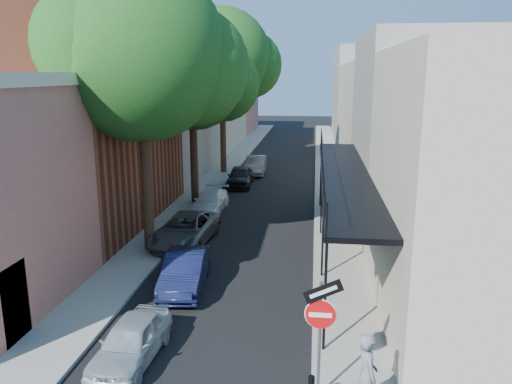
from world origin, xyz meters
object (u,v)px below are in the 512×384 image
(parked_car_b, at_px, (185,271))
(parked_car_c, at_px, (185,230))
(pedestrian, at_px, (367,375))
(oak_far, at_px, (229,59))
(parked_car_a, at_px, (131,341))
(sign_post, at_px, (321,319))
(parked_car_e, at_px, (240,176))
(parked_car_f, at_px, (256,165))
(oak_mid, at_px, (200,78))
(oak_near, at_px, (153,57))
(parked_car_d, at_px, (210,201))

(parked_car_b, bearing_deg, parked_car_c, 99.17)
(parked_car_b, xyz_separation_m, pedestrian, (5.55, -6.11, 0.43))
(oak_far, xyz_separation_m, parked_car_a, (1.72, -25.22, -7.70))
(sign_post, distance_m, parked_car_e, 22.48)
(parked_car_b, distance_m, parked_car_e, 16.23)
(parked_car_b, height_order, parked_car_c, parked_car_c)
(oak_far, relative_size, parked_car_f, 2.98)
(oak_far, relative_size, parked_car_b, 3.12)
(pedestrian, bearing_deg, oak_mid, 9.05)
(oak_near, distance_m, oak_far, 17.01)
(oak_near, bearing_deg, parked_car_d, 82.96)
(oak_near, bearing_deg, parked_car_a, -78.08)
(parked_car_a, xyz_separation_m, parked_car_f, (0.23, 25.00, 0.10))
(parked_car_c, distance_m, parked_car_f, 15.95)
(oak_far, xyz_separation_m, parked_car_b, (1.95, -20.66, -7.63))
(parked_car_d, bearing_deg, parked_car_e, 85.04)
(oak_near, height_order, pedestrian, oak_near)
(oak_mid, height_order, parked_car_f, oak_mid)
(oak_far, bearing_deg, parked_car_d, -86.00)
(parked_car_d, bearing_deg, parked_car_b, -81.99)
(oak_far, distance_m, parked_car_f, 7.85)
(parked_car_f, bearing_deg, oak_far, 171.67)
(oak_mid, xyz_separation_m, parked_car_c, (0.84, -7.09, -6.41))
(oak_mid, distance_m, parked_car_b, 13.43)
(oak_near, bearing_deg, parked_car_b, -61.68)
(oak_mid, relative_size, oak_far, 0.86)
(parked_car_e, height_order, pedestrian, pedestrian)
(sign_post, xyz_separation_m, parked_car_c, (-5.73, 10.16, -1.39))
(parked_car_b, distance_m, parked_car_f, 20.44)
(parked_car_c, height_order, parked_car_d, parked_car_c)
(oak_mid, xyz_separation_m, oak_far, (0.06, 9.04, 1.20))
(parked_car_c, relative_size, parked_car_e, 1.20)
(parked_car_e, height_order, parked_car_f, parked_car_f)
(oak_mid, xyz_separation_m, parked_car_f, (2.02, 8.82, -6.40))
(parked_car_a, xyz_separation_m, pedestrian, (5.79, -1.54, 0.50))
(sign_post, relative_size, oak_near, 0.26)
(sign_post, bearing_deg, parked_car_b, 128.96)
(oak_far, bearing_deg, sign_post, -76.09)
(oak_mid, distance_m, pedestrian, 20.19)
(sign_post, bearing_deg, oak_mid, 110.86)
(oak_far, xyz_separation_m, parked_car_d, (0.75, -10.79, -7.70))
(parked_car_a, height_order, parked_car_e, parked_car_e)
(parked_car_f, bearing_deg, parked_car_b, -91.86)
(oak_near, xyz_separation_m, parked_car_a, (1.73, -8.22, -7.32))
(oak_mid, height_order, parked_car_b, oak_mid)
(oak_mid, height_order, oak_far, oak_far)
(sign_post, relative_size, parked_car_c, 0.65)
(oak_far, bearing_deg, oak_mid, -90.41)
(parked_car_b, xyz_separation_m, parked_car_c, (-1.17, 4.53, 0.01))
(oak_mid, relative_size, parked_car_d, 2.66)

